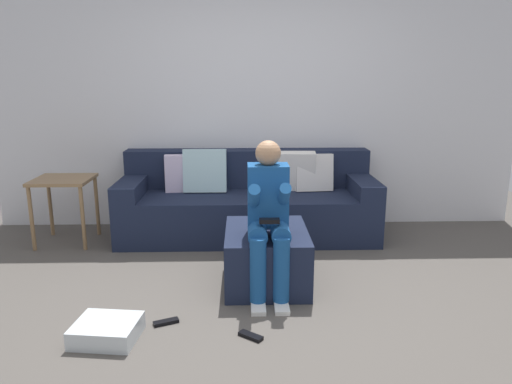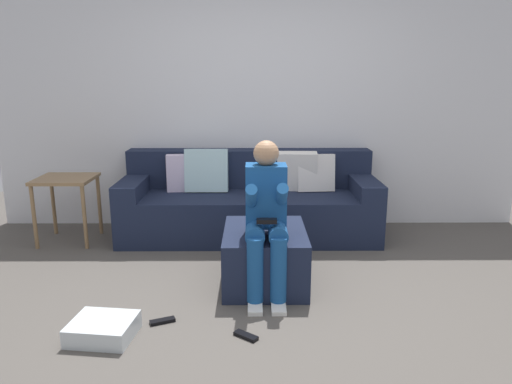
# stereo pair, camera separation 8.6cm
# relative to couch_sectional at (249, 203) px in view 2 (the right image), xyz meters

# --- Properties ---
(ground_plane) EXTENTS (7.10, 7.10, 0.00)m
(ground_plane) POSITION_rel_couch_sectional_xyz_m (0.11, -1.69, -0.33)
(ground_plane) COLOR #544F49
(wall_back) EXTENTS (5.46, 0.10, 2.62)m
(wall_back) POSITION_rel_couch_sectional_xyz_m (0.11, 0.42, 0.98)
(wall_back) COLOR silver
(wall_back) RESTS_ON ground_plane
(couch_sectional) EXTENTS (2.47, 0.86, 0.86)m
(couch_sectional) POSITION_rel_couch_sectional_xyz_m (0.00, 0.00, 0.00)
(couch_sectional) COLOR #192138
(couch_sectional) RESTS_ON ground_plane
(ottoman) EXTENTS (0.62, 0.77, 0.42)m
(ottoman) POSITION_rel_couch_sectional_xyz_m (0.13, -1.17, -0.12)
(ottoman) COLOR #192138
(ottoman) RESTS_ON ground_plane
(person_seated) EXTENTS (0.30, 0.55, 1.11)m
(person_seated) POSITION_rel_couch_sectional_xyz_m (0.13, -1.36, 0.28)
(person_seated) COLOR #194C8C
(person_seated) RESTS_ON ground_plane
(storage_bin) EXTENTS (0.41, 0.37, 0.11)m
(storage_bin) POSITION_rel_couch_sectional_xyz_m (-0.88, -1.97, -0.27)
(storage_bin) COLOR silver
(storage_bin) RESTS_ON ground_plane
(side_table) EXTENTS (0.52, 0.50, 0.63)m
(side_table) POSITION_rel_couch_sectional_xyz_m (-1.73, -0.19, 0.19)
(side_table) COLOR olive
(side_table) RESTS_ON ground_plane
(remote_near_ottoman) EXTENTS (0.16, 0.14, 0.02)m
(remote_near_ottoman) POSITION_rel_couch_sectional_xyz_m (-0.01, -1.98, -0.32)
(remote_near_ottoman) COLOR black
(remote_near_ottoman) RESTS_ON ground_plane
(remote_by_storage_bin) EXTENTS (0.17, 0.11, 0.02)m
(remote_by_storage_bin) POSITION_rel_couch_sectional_xyz_m (-0.55, -1.79, -0.32)
(remote_by_storage_bin) COLOR black
(remote_by_storage_bin) RESTS_ON ground_plane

